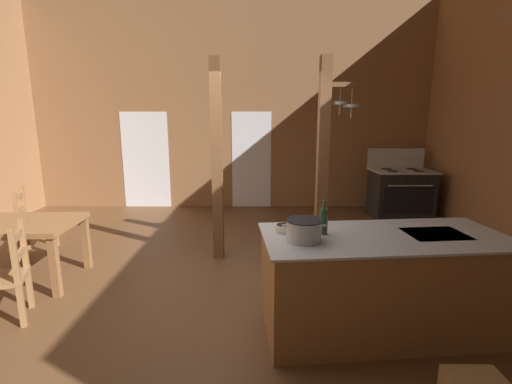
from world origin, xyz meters
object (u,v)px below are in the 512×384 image
Objects in this scene: stockpot_on_counter at (303,230)px; bottle_tall_on_counter at (323,221)px; ladderback_chair_near_window at (32,222)px; kitchen_island at (380,283)px; ladderback_chair_by_post at (4,276)px; stove_range at (399,193)px; mixing_bowl_on_counter at (284,228)px.

stockpot_on_counter is 0.26m from bottle_tall_on_counter.
ladderback_chair_near_window is 4.20m from stockpot_on_counter.
ladderback_chair_by_post reaches higher than kitchen_island.
bottle_tall_on_counter reaches higher than ladderback_chair_by_post.
ladderback_chair_near_window is at bearing 153.48° from bottle_tall_on_counter.
stove_range is 1.39× the size of ladderback_chair_near_window.
stockpot_on_counter is at bearing -138.30° from bottle_tall_on_counter.
stove_range is 3.51× the size of stockpot_on_counter.
stove_range is at bearing 58.74° from stockpot_on_counter.
ladderback_chair_near_window is 5.22× the size of mixing_bowl_on_counter.
bottle_tall_on_counter is at bearing -11.22° from mixing_bowl_on_counter.
bottle_tall_on_counter is (-2.24, -3.83, 0.55)m from stove_range.
ladderback_chair_near_window is at bearing 156.03° from kitchen_island.
kitchen_island is 7.29× the size of bottle_tall_on_counter.
ladderback_chair_by_post is 3.04m from bottle_tall_on_counter.
ladderback_chair_near_window is at bearing 114.83° from ladderback_chair_by_post.
bottle_tall_on_counter is (0.20, 0.17, 0.03)m from stockpot_on_counter.
ladderback_chair_near_window reaches higher than kitchen_island.
mixing_bowl_on_counter is at bearing 120.55° from stockpot_on_counter.
mixing_bowl_on_counter is (3.47, -1.83, 0.49)m from ladderback_chair_near_window.
mixing_bowl_on_counter reaches higher than ladderback_chair_by_post.
ladderback_chair_by_post is at bearing 177.62° from kitchen_island.
ladderback_chair_by_post is 2.85m from stockpot_on_counter.
ladderback_chair_by_post is 5.22× the size of mixing_bowl_on_counter.
bottle_tall_on_counter reaches higher than stockpot_on_counter.
stove_range reaches higher than bottle_tall_on_counter.
ladderback_chair_near_window is (-6.04, -1.93, -0.03)m from stove_range.
stove_range reaches higher than kitchen_island.
ladderback_chair_near_window is 4.30m from bottle_tall_on_counter.
stockpot_on_counter is (3.61, -2.08, 0.55)m from ladderback_chair_near_window.
stockpot_on_counter is (-2.43, -4.01, 0.52)m from stove_range.
mixing_bowl_on_counter reaches higher than kitchen_island.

